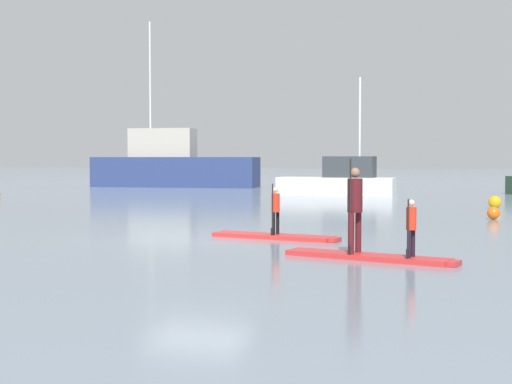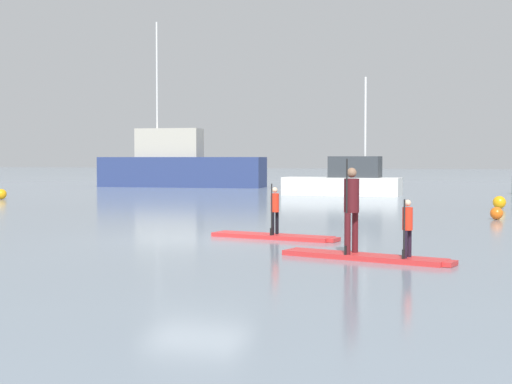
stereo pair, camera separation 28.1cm
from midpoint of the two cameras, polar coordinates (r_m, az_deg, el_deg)
ground_plane at (r=18.09m, az=-4.12°, el=-3.68°), size 240.00×240.00×0.00m
paddleboard_near at (r=18.23m, az=1.90°, el=-3.47°), size 3.35×1.25×0.10m
paddler_child_solo at (r=18.16m, az=1.90°, el=-1.24°), size 0.24×0.40×1.27m
paddleboard_far at (r=14.65m, az=9.10°, el=-5.01°), size 3.52×1.45×0.10m
paddler_adult at (r=14.67m, az=7.95°, el=-0.94°), size 0.37×0.52×1.88m
paddler_child_front at (r=14.25m, az=12.21°, el=-2.54°), size 0.24×0.38×1.12m
fishing_boat_white_large at (r=50.91m, az=-5.80°, el=2.01°), size 11.61×3.56×11.35m
fishing_boat_green_midground at (r=39.65m, az=7.15°, el=0.90°), size 6.33×1.92×6.27m
mooring_buoy_near at (r=30.43m, az=18.61°, el=-0.76°), size 0.51×0.51×0.51m
mooring_buoy_mid at (r=37.56m, az=-18.95°, el=-0.15°), size 0.50×0.50×0.50m
mooring_buoy_far at (r=25.08m, az=18.47°, el=-1.57°), size 0.41×0.41×0.41m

